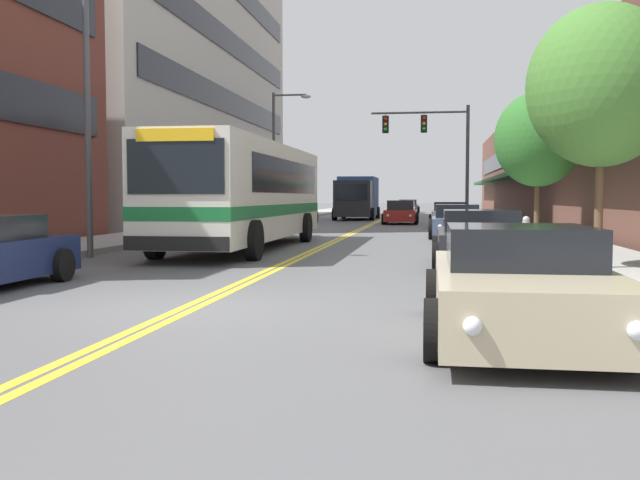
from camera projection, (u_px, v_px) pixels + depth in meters
ground_plane at (380, 221)px, 46.61m from camera, size 240.00×240.00×0.00m
sidewalk_left at (275, 219)px, 47.70m from camera, size 3.08×106.00×0.17m
sidewalk_right at (490, 220)px, 45.52m from camera, size 3.08×106.00×0.17m
centre_line at (380, 220)px, 46.61m from camera, size 0.34×106.00×0.01m
storefront_row_right at (585, 163)px, 44.41m from camera, size 9.10×68.00×7.33m
city_bus at (247, 190)px, 21.64m from camera, size 2.83×12.01×3.11m
car_champagne_parked_left_mid at (267, 216)px, 33.21m from camera, size 2.11×4.55×1.38m
car_silver_parked_left_far at (297, 213)px, 41.41m from camera, size 2.02×4.71×1.31m
car_beige_parked_right_foreground at (519, 285)px, 7.97m from camera, size 2.09×4.58×1.24m
car_slate_blue_parked_right_mid at (456, 222)px, 27.33m from camera, size 2.11×4.78×1.27m
car_charcoal_parked_right_far at (480, 240)px, 15.80m from camera, size 2.12×4.32×1.27m
car_white_parked_right_end at (450, 216)px, 35.85m from camera, size 2.09×4.49×1.30m
car_red_moving_lead at (401, 213)px, 41.01m from camera, size 2.01×4.19×1.35m
car_dark_grey_moving_second at (408, 207)px, 68.02m from camera, size 2.18×4.65×1.28m
box_truck at (357, 197)px, 49.06m from camera, size 2.74×6.95×2.92m
traffic_signal_mast at (434, 141)px, 37.81m from camera, size 5.19×0.38×6.38m
street_lamp_left_near at (99, 86)px, 17.97m from camera, size 2.25×0.28×7.25m
street_lamp_left_far at (279, 146)px, 39.25m from camera, size 2.17×0.28×7.28m
street_tree_right_near at (602, 86)px, 13.80m from camera, size 2.86×2.86×5.11m
street_tree_right_mid at (538, 139)px, 24.29m from camera, size 2.94×2.94×4.97m
fire_hydrant at (526, 232)px, 19.75m from camera, size 0.29×0.21×0.85m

